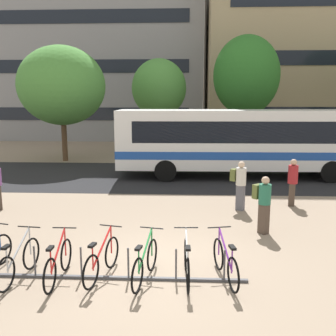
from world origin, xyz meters
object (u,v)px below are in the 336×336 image
object	(u,v)px
commuter_navy_pack_2	(293,179)
parked_bicycle_silver_2	(19,262)
parked_bicycle_purple_7	(225,262)
commuter_olive_pack_0	(263,201)
parked_bicycle_green_5	(145,263)
street_tree_1	(246,76)
parked_bicycle_red_4	(102,260)
street_tree_2	(62,86)
parked_bicycle_red_3	(58,263)
commuter_olive_pack_1	(240,182)
street_tree_0	(159,88)
city_bus	(246,140)
parked_bicycle_white_6	(187,263)

from	to	relation	value
commuter_navy_pack_2	parked_bicycle_silver_2	bearing A→B (deg)	-31.53
parked_bicycle_silver_2	parked_bicycle_purple_7	world-z (taller)	same
parked_bicycle_silver_2	commuter_olive_pack_0	size ratio (longest dim) A/B	1.05
parked_bicycle_silver_2	parked_bicycle_green_5	size ratio (longest dim) A/B	1.01
parked_bicycle_green_5	street_tree_1	bearing A→B (deg)	-3.23
parked_bicycle_red_4	street_tree_2	xyz separation A→B (m)	(-5.59, 15.00, 4.08)
parked_bicycle_purple_7	street_tree_2	world-z (taller)	street_tree_2
parked_bicycle_silver_2	street_tree_1	world-z (taller)	street_tree_1
parked_bicycle_silver_2	commuter_navy_pack_2	distance (m)	9.35
parked_bicycle_purple_7	street_tree_1	distance (m)	19.19
commuter_olive_pack_0	street_tree_2	distance (m)	15.80
parked_bicycle_red_4	street_tree_2	bearing A→B (deg)	33.13
parked_bicycle_red_3	parked_bicycle_purple_7	size ratio (longest dim) A/B	1.02
street_tree_1	parked_bicycle_purple_7	bearing A→B (deg)	-99.52
commuter_olive_pack_0	commuter_olive_pack_1	bearing A→B (deg)	150.46
parked_bicycle_silver_2	parked_bicycle_red_3	bearing A→B (deg)	-85.62
commuter_navy_pack_2	street_tree_0	size ratio (longest dim) A/B	0.26
parked_bicycle_green_5	commuter_olive_pack_1	world-z (taller)	commuter_olive_pack_1
parked_bicycle_red_4	parked_bicycle_green_5	world-z (taller)	same
commuter_navy_pack_2	parked_bicycle_red_3	bearing A→B (deg)	-27.88
parked_bicycle_red_4	street_tree_1	xyz separation A→B (m)	(5.66, 18.33, 4.82)
city_bus	street_tree_0	size ratio (longest dim) A/B	1.88
city_bus	parked_bicycle_silver_2	size ratio (longest dim) A/B	7.02
commuter_olive_pack_0	commuter_navy_pack_2	distance (m)	3.27
parked_bicycle_purple_7	commuter_navy_pack_2	bearing A→B (deg)	-38.52
parked_bicycle_silver_2	street_tree_0	size ratio (longest dim) A/B	0.27
parked_bicycle_white_6	street_tree_2	bearing A→B (deg)	23.54
commuter_navy_pack_2	street_tree_2	bearing A→B (deg)	-110.74
parked_bicycle_purple_7	commuter_olive_pack_0	world-z (taller)	commuter_olive_pack_0
street_tree_1	street_tree_2	bearing A→B (deg)	-163.52
parked_bicycle_silver_2	city_bus	bearing A→B (deg)	-24.23
parked_bicycle_white_6	street_tree_0	size ratio (longest dim) A/B	0.27
street_tree_0	city_bus	bearing A→B (deg)	-60.38
commuter_olive_pack_0	commuter_navy_pack_2	xyz separation A→B (m)	(1.58, 2.86, 0.02)
city_bus	parked_bicycle_red_4	size ratio (longest dim) A/B	7.14
parked_bicycle_red_4	parked_bicycle_purple_7	distance (m)	2.59
parked_bicycle_red_3	commuter_olive_pack_0	xyz separation A→B (m)	(4.79, 3.09, 0.56)
parked_bicycle_silver_2	parked_bicycle_green_5	world-z (taller)	same
city_bus	parked_bicycle_purple_7	size ratio (longest dim) A/B	7.11
parked_bicycle_silver_2	parked_bicycle_red_4	distance (m)	1.72
parked_bicycle_silver_2	street_tree_0	bearing A→B (deg)	1.24
commuter_olive_pack_1	parked_bicycle_green_5	bearing A→B (deg)	-86.27
commuter_olive_pack_1	street_tree_1	world-z (taller)	street_tree_1
parked_bicycle_purple_7	city_bus	bearing A→B (deg)	-22.24
parked_bicycle_red_4	commuter_olive_pack_0	size ratio (longest dim) A/B	1.04
parked_bicycle_green_5	parked_bicycle_white_6	xyz separation A→B (m)	(0.86, 0.05, 0.00)
commuter_olive_pack_1	street_tree_2	bearing A→B (deg)	163.43
city_bus	parked_bicycle_purple_7	world-z (taller)	city_bus
commuter_olive_pack_0	commuter_olive_pack_1	size ratio (longest dim) A/B	0.97
parked_bicycle_silver_2	parked_bicycle_purple_7	size ratio (longest dim) A/B	1.01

